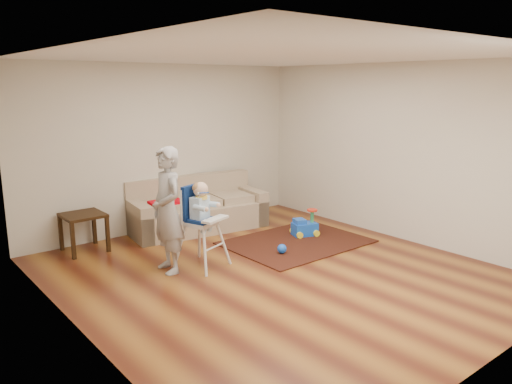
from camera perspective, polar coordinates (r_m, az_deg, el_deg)
ground at (r=6.49m, az=2.26°, el=-9.25°), size 5.50×5.50×0.00m
room_envelope at (r=6.46m, az=-0.71°, el=7.79°), size 5.04×5.52×2.72m
sofa at (r=8.29m, az=-6.71°, el=-1.40°), size 2.34×1.21×0.86m
side_table at (r=7.63m, az=-19.05°, el=-4.39°), size 0.56×0.56×0.56m
area_rug at (r=7.70m, az=4.65°, el=-5.71°), size 2.05×1.54×0.02m
ride_on_toy at (r=7.97m, az=5.60°, el=-3.48°), size 0.45×0.38×0.42m
toy_ball at (r=7.14m, az=2.98°, el=-6.49°), size 0.13×0.13×0.13m
high_chair at (r=6.58m, az=-6.25°, el=-3.90°), size 0.68×0.68×1.15m
adult at (r=6.42m, az=-10.10°, el=-2.07°), size 0.44×0.63×1.62m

